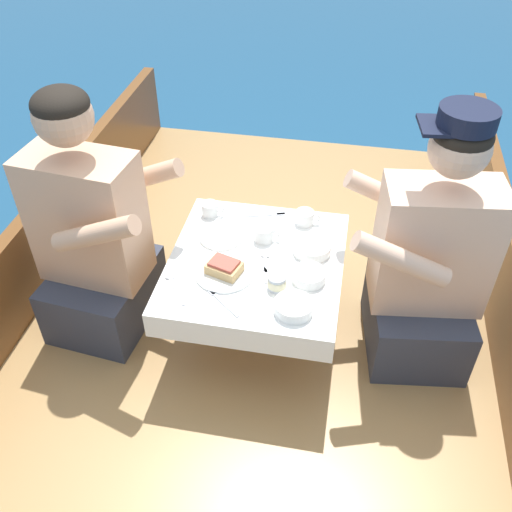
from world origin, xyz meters
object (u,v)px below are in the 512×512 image
at_px(coffee_cup_center, 210,209).
at_px(tin_can, 277,282).
at_px(coffee_cup_starboard, 264,233).
at_px(sandwich, 224,267).
at_px(person_starboard, 427,267).
at_px(coffee_cup_port, 305,217).
at_px(person_port, 94,241).

distance_m(coffee_cup_center, tin_can, 0.51).
height_order(coffee_cup_starboard, coffee_cup_center, coffee_cup_starboard).
relative_size(sandwich, coffee_cup_center, 1.48).
bearing_deg(person_starboard, coffee_cup_starboard, -14.39).
xyz_separation_m(coffee_cup_starboard, tin_can, (0.09, -0.26, -0.00)).
distance_m(coffee_cup_port, coffee_cup_center, 0.39).
xyz_separation_m(person_port, sandwich, (0.53, -0.06, 0.00)).
bearing_deg(person_starboard, coffee_cup_port, -31.67).
xyz_separation_m(person_starboard, sandwich, (-0.72, -0.15, 0.01)).
distance_m(person_port, tin_can, 0.73).
xyz_separation_m(sandwich, coffee_cup_port, (0.25, 0.36, -0.00)).
bearing_deg(coffee_cup_center, coffee_cup_port, 2.45).
height_order(person_starboard, tin_can, person_starboard).
distance_m(person_starboard, coffee_cup_port, 0.52).
height_order(coffee_cup_starboard, tin_can, coffee_cup_starboard).
bearing_deg(coffee_cup_port, person_port, -158.65).
height_order(person_starboard, coffee_cup_port, person_starboard).
bearing_deg(person_port, sandwich, -0.18).
bearing_deg(coffee_cup_port, coffee_cup_center, -177.55).
xyz_separation_m(person_starboard, tin_can, (-0.52, -0.19, 0.00)).
distance_m(person_port, coffee_cup_starboard, 0.65).
xyz_separation_m(coffee_cup_center, tin_can, (0.34, -0.38, -0.00)).
xyz_separation_m(coffee_cup_port, tin_can, (-0.05, -0.40, -0.00)).
relative_size(person_port, coffee_cup_starboard, 10.05).
xyz_separation_m(sandwich, tin_can, (0.20, -0.04, -0.00)).
bearing_deg(tin_can, sandwich, 168.99).
relative_size(person_port, coffee_cup_port, 10.06).
relative_size(person_port, person_starboard, 1.00).
distance_m(person_starboard, tin_can, 0.56).
relative_size(person_port, coffee_cup_center, 10.91).
height_order(coffee_cup_port, coffee_cup_starboard, coffee_cup_starboard).
bearing_deg(coffee_cup_starboard, person_port, -165.38).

